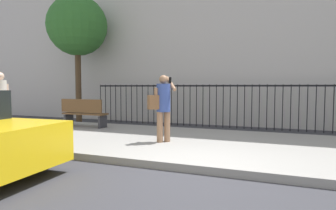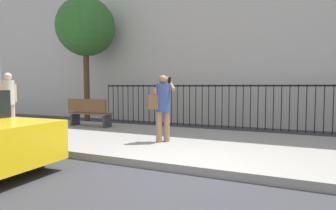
{
  "view_description": "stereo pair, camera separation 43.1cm",
  "coord_description": "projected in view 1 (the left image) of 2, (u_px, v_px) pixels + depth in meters",
  "views": [
    {
      "loc": [
        1.44,
        -4.79,
        1.52
      ],
      "look_at": [
        -1.31,
        2.1,
        1.05
      ],
      "focal_mm": 31.14,
      "sensor_mm": 36.0,
      "label": 1
    },
    {
      "loc": [
        1.83,
        -4.62,
        1.52
      ],
      "look_at": [
        -1.31,
        2.1,
        1.05
      ],
      "focal_mm": 31.14,
      "sensor_mm": 36.0,
      "label": 2
    }
  ],
  "objects": [
    {
      "name": "pedestrian_on_phone",
      "position": [
        162.0,
        103.0,
        7.14
      ],
      "size": [
        0.67,
        0.69,
        1.65
      ],
      "color": "#936B4C",
      "rests_on": "sidewalk"
    },
    {
      "name": "iron_fence",
      "position": [
        241.0,
        100.0,
        10.47
      ],
      "size": [
        12.03,
        0.04,
        1.6
      ],
      "color": "black",
      "rests_on": "ground"
    },
    {
      "name": "ground_plane",
      "position": [
        193.0,
        174.0,
        5.07
      ],
      "size": [
        60.0,
        60.0,
        0.0
      ],
      "primitive_type": "plane",
      "color": "#333338"
    },
    {
      "name": "pedestrian_walking",
      "position": [
        1.0,
        98.0,
        8.64
      ],
      "size": [
        0.39,
        0.48,
        1.79
      ],
      "color": "beige",
      "rests_on": "sidewalk"
    },
    {
      "name": "street_bench",
      "position": [
        84.0,
        112.0,
        9.81
      ],
      "size": [
        1.6,
        0.45,
        0.95
      ],
      "color": "brown",
      "rests_on": "sidewalk"
    },
    {
      "name": "sidewalk",
      "position": [
        219.0,
        146.0,
        7.1
      ],
      "size": [
        28.0,
        4.4,
        0.15
      ],
      "primitive_type": "cube",
      "color": "gray",
      "rests_on": "ground"
    },
    {
      "name": "street_tree_mid",
      "position": [
        77.0,
        26.0,
        12.12
      ],
      "size": [
        2.48,
        2.48,
        5.29
      ],
      "color": "#4C3823",
      "rests_on": "ground"
    }
  ]
}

